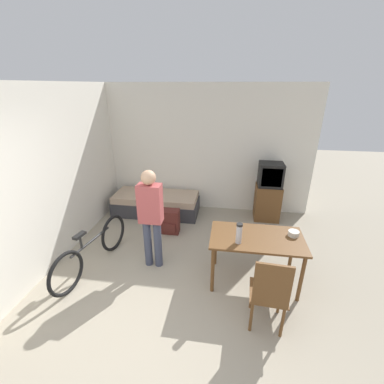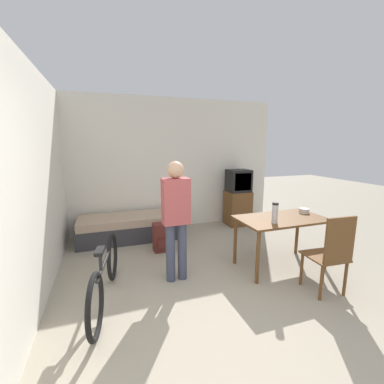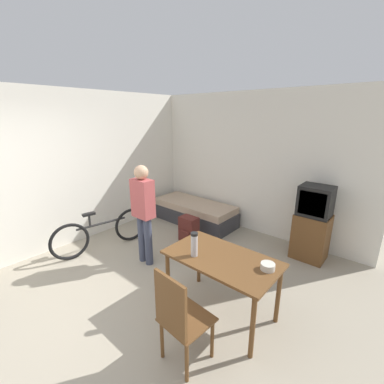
{
  "view_description": "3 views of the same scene",
  "coord_description": "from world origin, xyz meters",
  "px_view_note": "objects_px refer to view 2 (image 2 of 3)",
  "views": [
    {
      "loc": [
        0.71,
        -1.79,
        2.65
      ],
      "look_at": [
        0.1,
        2.18,
        0.96
      ],
      "focal_mm": 24.0,
      "sensor_mm": 36.0,
      "label": 1
    },
    {
      "loc": [
        -1.23,
        -1.64,
        1.79
      ],
      "look_at": [
        -0.02,
        1.87,
        1.08
      ],
      "focal_mm": 24.0,
      "sensor_mm": 36.0,
      "label": 2
    },
    {
      "loc": [
        2.53,
        -0.86,
        2.27
      ],
      "look_at": [
        -0.04,
        2.13,
        1.08
      ],
      "focal_mm": 24.0,
      "sensor_mm": 36.0,
      "label": 3
    }
  ],
  "objects_px": {
    "daybed": "(129,227)",
    "dining_table": "(281,224)",
    "backpack": "(163,237)",
    "tv": "(238,198)",
    "wooden_chair": "(332,252)",
    "person_standing": "(176,214)",
    "thermos_flask": "(275,212)",
    "mate_bowl": "(304,211)",
    "bicycle": "(105,276)"
  },
  "relations": [
    {
      "from": "mate_bowl",
      "to": "backpack",
      "type": "xyz_separation_m",
      "value": [
        -1.97,
        1.01,
        -0.54
      ]
    },
    {
      "from": "wooden_chair",
      "to": "backpack",
      "type": "height_order",
      "value": "wooden_chair"
    },
    {
      "from": "thermos_flask",
      "to": "bicycle",
      "type": "bearing_deg",
      "value": 177.49
    },
    {
      "from": "wooden_chair",
      "to": "mate_bowl",
      "type": "height_order",
      "value": "wooden_chair"
    },
    {
      "from": "thermos_flask",
      "to": "wooden_chair",
      "type": "bearing_deg",
      "value": -60.86
    },
    {
      "from": "tv",
      "to": "bicycle",
      "type": "relative_size",
      "value": 0.73
    },
    {
      "from": "person_standing",
      "to": "backpack",
      "type": "xyz_separation_m",
      "value": [
        0.04,
        0.98,
        -0.68
      ]
    },
    {
      "from": "wooden_chair",
      "to": "bicycle",
      "type": "xyz_separation_m",
      "value": [
        -2.51,
        0.72,
        -0.22
      ]
    },
    {
      "from": "person_standing",
      "to": "thermos_flask",
      "type": "xyz_separation_m",
      "value": [
        1.27,
        -0.31,
        -0.01
      ]
    },
    {
      "from": "daybed",
      "to": "thermos_flask",
      "type": "distance_m",
      "value": 2.76
    },
    {
      "from": "dining_table",
      "to": "backpack",
      "type": "xyz_separation_m",
      "value": [
        -1.48,
        1.12,
        -0.42
      ]
    },
    {
      "from": "thermos_flask",
      "to": "mate_bowl",
      "type": "bearing_deg",
      "value": 20.82
    },
    {
      "from": "tv",
      "to": "wooden_chair",
      "type": "height_order",
      "value": "tv"
    },
    {
      "from": "backpack",
      "to": "dining_table",
      "type": "bearing_deg",
      "value": -37.03
    },
    {
      "from": "tv",
      "to": "wooden_chair",
      "type": "relative_size",
      "value": 1.24
    },
    {
      "from": "wooden_chair",
      "to": "dining_table",
      "type": "bearing_deg",
      "value": 96.67
    },
    {
      "from": "thermos_flask",
      "to": "person_standing",
      "type": "bearing_deg",
      "value": 166.25
    },
    {
      "from": "mate_bowl",
      "to": "wooden_chair",
      "type": "bearing_deg",
      "value": -113.82
    },
    {
      "from": "backpack",
      "to": "tv",
      "type": "bearing_deg",
      "value": 24.49
    },
    {
      "from": "dining_table",
      "to": "bicycle",
      "type": "bearing_deg",
      "value": -178.08
    },
    {
      "from": "mate_bowl",
      "to": "backpack",
      "type": "bearing_deg",
      "value": 152.94
    },
    {
      "from": "bicycle",
      "to": "dining_table",
      "type": "bearing_deg",
      "value": 1.92
    },
    {
      "from": "tv",
      "to": "dining_table",
      "type": "distance_m",
      "value": 2.01
    },
    {
      "from": "person_standing",
      "to": "thermos_flask",
      "type": "height_order",
      "value": "person_standing"
    },
    {
      "from": "daybed",
      "to": "dining_table",
      "type": "height_order",
      "value": "dining_table"
    },
    {
      "from": "wooden_chair",
      "to": "tv",
      "type": "bearing_deg",
      "value": 83.69
    },
    {
      "from": "person_standing",
      "to": "backpack",
      "type": "distance_m",
      "value": 1.19
    },
    {
      "from": "backpack",
      "to": "wooden_chair",
      "type": "bearing_deg",
      "value": -50.58
    },
    {
      "from": "wooden_chair",
      "to": "mate_bowl",
      "type": "distance_m",
      "value": 1.02
    },
    {
      "from": "dining_table",
      "to": "thermos_flask",
      "type": "xyz_separation_m",
      "value": [
        -0.25,
        -0.18,
        0.25
      ]
    },
    {
      "from": "daybed",
      "to": "thermos_flask",
      "type": "height_order",
      "value": "thermos_flask"
    },
    {
      "from": "daybed",
      "to": "tv",
      "type": "relative_size",
      "value": 1.5
    },
    {
      "from": "daybed",
      "to": "tv",
      "type": "xyz_separation_m",
      "value": [
        2.38,
        0.1,
        0.37
      ]
    },
    {
      "from": "daybed",
      "to": "mate_bowl",
      "type": "xyz_separation_m",
      "value": [
        2.47,
        -1.76,
        0.55
      ]
    },
    {
      "from": "dining_table",
      "to": "thermos_flask",
      "type": "bearing_deg",
      "value": -145.26
    },
    {
      "from": "wooden_chair",
      "to": "thermos_flask",
      "type": "height_order",
      "value": "thermos_flask"
    },
    {
      "from": "daybed",
      "to": "bicycle",
      "type": "height_order",
      "value": "bicycle"
    },
    {
      "from": "person_standing",
      "to": "bicycle",
      "type": "bearing_deg",
      "value": -166.4
    },
    {
      "from": "dining_table",
      "to": "person_standing",
      "type": "distance_m",
      "value": 1.55
    },
    {
      "from": "dining_table",
      "to": "bicycle",
      "type": "xyz_separation_m",
      "value": [
        -2.42,
        -0.08,
        -0.33
      ]
    },
    {
      "from": "daybed",
      "to": "backpack",
      "type": "height_order",
      "value": "backpack"
    },
    {
      "from": "person_standing",
      "to": "mate_bowl",
      "type": "height_order",
      "value": "person_standing"
    },
    {
      "from": "tv",
      "to": "bicycle",
      "type": "distance_m",
      "value": 3.5
    },
    {
      "from": "bicycle",
      "to": "person_standing",
      "type": "height_order",
      "value": "person_standing"
    },
    {
      "from": "bicycle",
      "to": "backpack",
      "type": "relative_size",
      "value": 3.53
    },
    {
      "from": "mate_bowl",
      "to": "thermos_flask",
      "type": "bearing_deg",
      "value": -159.18
    },
    {
      "from": "tv",
      "to": "person_standing",
      "type": "relative_size",
      "value": 0.78
    },
    {
      "from": "thermos_flask",
      "to": "backpack",
      "type": "xyz_separation_m",
      "value": [
        -1.23,
        1.29,
        -0.66
      ]
    },
    {
      "from": "wooden_chair",
      "to": "thermos_flask",
      "type": "xyz_separation_m",
      "value": [
        -0.35,
        0.62,
        0.35
      ]
    },
    {
      "from": "person_standing",
      "to": "wooden_chair",
      "type": "bearing_deg",
      "value": -29.98
    }
  ]
}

